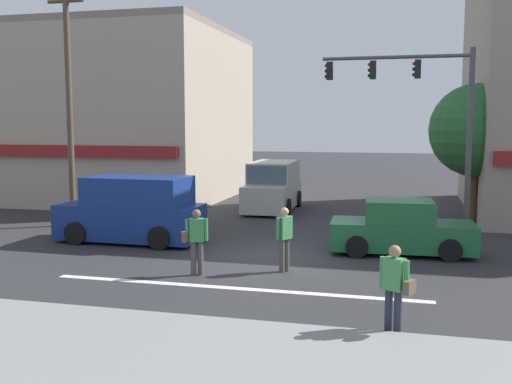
# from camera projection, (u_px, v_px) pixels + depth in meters

# --- Properties ---
(ground_plane) EXTENTS (120.00, 120.00, 0.00)m
(ground_plane) POSITION_uv_depth(u_px,v_px,m) (268.00, 256.00, 17.23)
(ground_plane) COLOR #2B2B2D
(lane_marking_stripe) EXTENTS (9.00, 0.24, 0.01)m
(lane_marking_stripe) POSITION_uv_depth(u_px,v_px,m) (234.00, 288.00, 13.86)
(lane_marking_stripe) COLOR silver
(lane_marking_stripe) RESTS_ON ground
(sidewalk_curb) EXTENTS (40.00, 5.00, 0.16)m
(sidewalk_curb) POSITION_uv_depth(u_px,v_px,m) (140.00, 372.00, 9.04)
(sidewalk_curb) COLOR gray
(sidewalk_curb) RESTS_ON ground
(building_left_block) EXTENTS (11.91, 11.04, 8.38)m
(building_left_block) POSITION_uv_depth(u_px,v_px,m) (114.00, 115.00, 30.73)
(building_left_block) COLOR tan
(building_left_block) RESTS_ON ground
(street_tree) EXTENTS (3.50, 3.50, 5.28)m
(street_tree) POSITION_uv_depth(u_px,v_px,m) (477.00, 130.00, 22.41)
(street_tree) COLOR #4C3823
(street_tree) RESTS_ON ground
(utility_pole_near_left) EXTENTS (1.40, 0.22, 8.52)m
(utility_pole_near_left) POSITION_uv_depth(u_px,v_px,m) (69.00, 106.00, 21.77)
(utility_pole_near_left) COLOR brown
(utility_pole_near_left) RESTS_ON ground
(traffic_light_mast) EXTENTS (4.89, 0.26, 6.20)m
(traffic_light_mast) POSITION_uv_depth(u_px,v_px,m) (428.00, 108.00, 19.56)
(traffic_light_mast) COLOR #47474C
(traffic_light_mast) RESTS_ON ground
(van_crossing_rightbound) EXTENTS (2.14, 4.65, 2.11)m
(van_crossing_rightbound) POSITION_uv_depth(u_px,v_px,m) (273.00, 187.00, 26.12)
(van_crossing_rightbound) COLOR #B7B29E
(van_crossing_rightbound) RESTS_ON ground
(van_waiting_far) EXTENTS (4.64, 2.12, 2.11)m
(van_waiting_far) POSITION_uv_depth(u_px,v_px,m) (133.00, 211.00, 19.15)
(van_waiting_far) COLOR navy
(van_waiting_far) RESTS_ON ground
(sedan_crossing_center) EXTENTS (4.19, 2.06, 1.58)m
(sedan_crossing_center) POSITION_uv_depth(u_px,v_px,m) (401.00, 229.00, 17.47)
(sedan_crossing_center) COLOR #1E6033
(sedan_crossing_center) RESTS_ON ground
(pedestrian_foreground_with_bag) EXTENTS (0.64, 0.51, 1.67)m
(pedestrian_foreground_with_bag) POSITION_uv_depth(u_px,v_px,m) (395.00, 285.00, 10.62)
(pedestrian_foreground_with_bag) COLOR #232838
(pedestrian_foreground_with_bag) RESTS_ON ground
(pedestrian_mid_crossing) EXTENTS (0.69, 0.41, 1.67)m
(pedestrian_mid_crossing) POSITION_uv_depth(u_px,v_px,m) (196.00, 238.00, 14.96)
(pedestrian_mid_crossing) COLOR #4C4742
(pedestrian_mid_crossing) RESTS_ON ground
(pedestrian_far_side) EXTENTS (0.38, 0.50, 1.67)m
(pedestrian_far_side) POSITION_uv_depth(u_px,v_px,m) (284.00, 235.00, 15.29)
(pedestrian_far_side) COLOR #4C4742
(pedestrian_far_side) RESTS_ON ground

